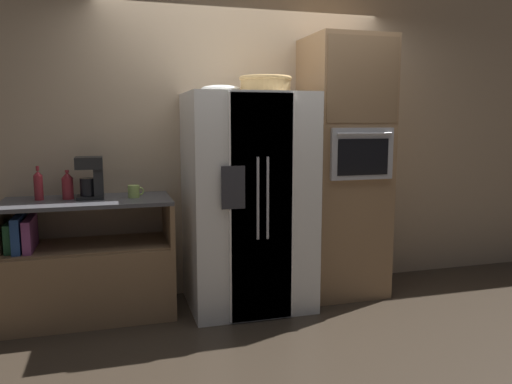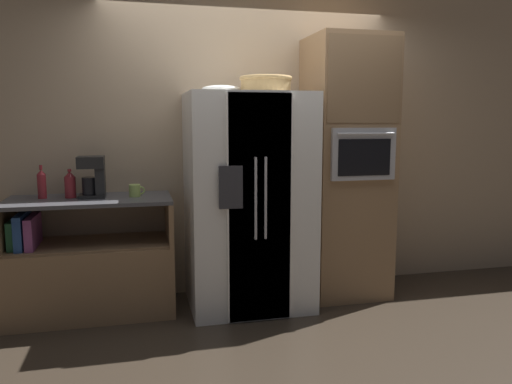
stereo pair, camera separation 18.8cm
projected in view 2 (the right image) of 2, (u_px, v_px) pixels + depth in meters
name	position (u px, v px, depth m)	size (l,w,h in m)	color
ground_plane	(260.00, 304.00, 4.22)	(20.00, 20.00, 0.00)	#382D23
wall_back	(247.00, 136.00, 4.48)	(12.00, 0.06, 2.80)	tan
counter_left	(91.00, 271.00, 3.98)	(1.26, 0.62, 0.94)	#93704C
refrigerator	(248.00, 201.00, 4.11)	(0.99, 0.84, 1.76)	white
wall_oven	(346.00, 168.00, 4.36)	(0.67, 0.70, 2.24)	#93704C
wicker_basket	(266.00, 84.00, 3.96)	(0.42, 0.42, 0.13)	tan
fruit_bowl	(221.00, 89.00, 3.98)	(0.31, 0.31, 0.06)	white
bottle_tall	(70.00, 184.00, 3.92)	(0.09, 0.09, 0.23)	maroon
bottle_short	(42.00, 184.00, 3.88)	(0.07, 0.07, 0.26)	maroon
mug	(135.00, 191.00, 3.98)	(0.13, 0.09, 0.10)	#B2D166
coffee_maker	(94.00, 175.00, 3.93)	(0.20, 0.20, 0.33)	black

